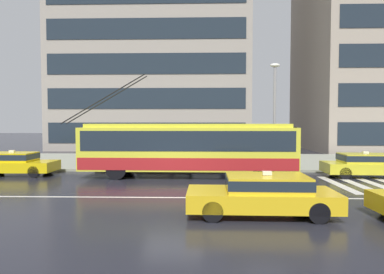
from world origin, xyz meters
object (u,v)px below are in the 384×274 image
Objects in this scene: taxi_queued_behind_bus at (14,163)px; pedestrian_approaching_curb at (172,142)px; street_lamp at (275,106)px; taxi_ahead_of_bus at (367,164)px; taxi_oncoming_near at (263,193)px; pedestrian_walking_past at (260,139)px; trolleybus at (188,147)px; bus_shelter at (162,136)px; pedestrian_waiting_by_pole at (189,140)px; pedestrian_at_shelter at (224,141)px.

pedestrian_approaching_curb is at bearing 22.09° from taxi_queued_behind_bus.
taxi_ahead_of_bus is at bearing -28.84° from street_lamp.
taxi_queued_behind_bus is at bearing 148.74° from taxi_oncoming_near.
street_lamp is (0.58, -1.67, 2.08)m from pedestrian_walking_past.
taxi_queued_behind_bus is at bearing 178.89° from trolleybus.
pedestrian_waiting_by_pole is (1.75, 0.82, -0.28)m from bus_shelter.
pedestrian_waiting_by_pole is at bearing 23.11° from taxi_queued_behind_bus.
street_lamp is at bearing -7.98° from bus_shelter.
pedestrian_walking_past is (6.49, 0.68, -0.17)m from bus_shelter.
street_lamp is (2.93, -1.79, 2.23)m from pedestrian_at_shelter.
pedestrian_at_shelter is at bearing 61.97° from trolleybus.
trolleybus is 6.23m from street_lamp.
pedestrian_waiting_by_pole is 6.03m from street_lamp.
pedestrian_waiting_by_pole is (-2.39, 0.02, 0.04)m from pedestrian_at_shelter.
pedestrian_approaching_curb is at bearing -169.82° from pedestrian_at_shelter.
taxi_queued_behind_bus is 19.38m from taxi_ahead_of_bus.
taxi_oncoming_near is at bearing -104.64° from street_lamp.
pedestrian_approaching_curb is 1.00× the size of pedestrian_waiting_by_pole.
taxi_oncoming_near is 0.99× the size of taxi_ahead_of_bus.
pedestrian_waiting_by_pole is at bearing 91.51° from trolleybus.
taxi_oncoming_near is at bearing -88.20° from pedestrian_at_shelter.
trolleybus is 2.86× the size of taxi_queued_behind_bus.
pedestrian_waiting_by_pole is (1.08, 0.64, 0.07)m from pedestrian_approaching_curb.
pedestrian_approaching_curb is at bearing -149.40° from pedestrian_waiting_by_pole.
taxi_oncoming_near is 10.65m from street_lamp.
trolleybus reaches higher than taxi_oncoming_near.
bus_shelter is (-1.86, 3.48, 0.46)m from trolleybus.
taxi_oncoming_near is 2.36× the size of pedestrian_approaching_curb.
bus_shelter is 1.89× the size of pedestrian_approaching_curb.
street_lamp is (7.07, -0.99, 1.91)m from bus_shelter.
taxi_queued_behind_bus is at bearing 179.56° from taxi_ahead_of_bus.
street_lamp reaches higher than pedestrian_walking_past.
trolleybus is 4.85m from pedestrian_at_shelter.
taxi_ahead_of_bus is 1.26× the size of bus_shelter.
taxi_oncoming_near is 11.67m from pedestrian_approaching_curb.
taxi_queued_behind_bus is 0.69× the size of street_lamp.
trolleybus is 7.84m from taxi_oncoming_near.
pedestrian_walking_past is at bearing 140.60° from taxi_ahead_of_bus.
pedestrian_walking_past is 0.33× the size of street_lamp.
pedestrian_waiting_by_pole is at bearing 161.20° from street_lamp.
taxi_queued_behind_bus is at bearing -157.91° from pedestrian_approaching_curb.
pedestrian_walking_past reaches higher than pedestrian_at_shelter.
pedestrian_at_shelter is at bearing 91.80° from taxi_oncoming_near.
pedestrian_approaching_curb is at bearing 169.63° from street_lamp.
trolleybus is 3.97m from bus_shelter.
taxi_queued_behind_bus and taxi_ahead_of_bus have the same top height.
bus_shelter reaches higher than pedestrian_at_shelter.
pedestrian_at_shelter is 0.31× the size of street_lamp.
taxi_oncoming_near is at bearing -70.74° from pedestrian_approaching_curb.
taxi_oncoming_near and taxi_queued_behind_bus have the same top height.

